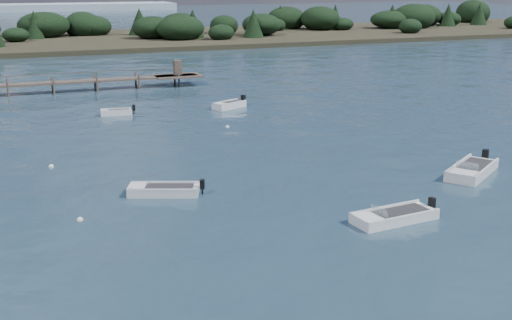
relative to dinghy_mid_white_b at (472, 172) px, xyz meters
name	(u,v)px	position (x,y,z in m)	size (l,w,h in m)	color
ground	(121,73)	(-11.36, 50.32, -0.17)	(400.00, 400.00, 0.00)	#182A38
dinghy_mid_white_b	(472,172)	(0.00, 0.00, 0.00)	(4.92, 4.08, 1.27)	silver
tender_far_white	(116,113)	(-16.32, 25.04, -0.03)	(2.91, 1.31, 0.98)	silver
dinghy_mid_white_a	(394,218)	(-8.44, -4.66, -0.03)	(4.55, 1.94, 1.05)	silver
dinghy_mid_grey	(164,192)	(-17.64, 3.21, -0.03)	(4.06, 2.68, 1.02)	silver
tender_far_grey_b	(229,106)	(-6.49, 24.23, 0.01)	(3.52, 2.49, 1.21)	silver
buoy_c	(80,220)	(-22.28, 0.94, -0.17)	(0.32, 0.32, 0.32)	silver
buoy_d	(478,163)	(2.04, 1.81, -0.17)	(0.32, 0.32, 0.32)	silver
buoy_e	(227,127)	(-9.19, 17.07, -0.17)	(0.32, 0.32, 0.32)	silver
buoy_extra_a	(51,167)	(-22.78, 10.86, -0.17)	(0.32, 0.32, 0.32)	silver
far_headland	(213,28)	(13.64, 90.32, 1.80)	(190.00, 40.00, 5.80)	black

